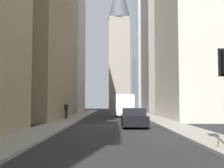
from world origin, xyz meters
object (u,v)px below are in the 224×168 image
at_px(sedan_black, 134,118).
at_px(discarded_bottle, 218,144).
at_px(delivery_truck, 124,105).
at_px(pedestrian, 66,109).

relative_size(sedan_black, discarded_bottle, 15.93).
bearing_deg(delivery_truck, pedestrian, 136.68).
distance_m(delivery_truck, sedan_black, 16.45).
relative_size(delivery_truck, pedestrian, 3.72).
xyz_separation_m(sedan_black, pedestrian, (9.54, 6.50, 0.42)).
xyz_separation_m(sedan_black, discarded_bottle, (-10.23, -2.41, -0.42)).
bearing_deg(delivery_truck, discarded_bottle, -174.83).
distance_m(delivery_truck, discarded_bottle, 26.80).
relative_size(delivery_truck, sedan_black, 1.50).
bearing_deg(discarded_bottle, pedestrian, 24.26).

